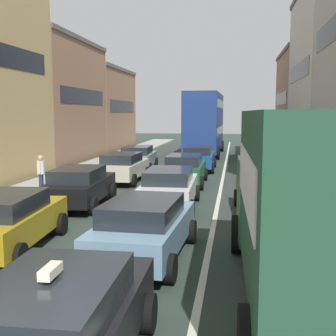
# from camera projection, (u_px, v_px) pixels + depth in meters

# --- Properties ---
(sidewalk_left) EXTENTS (2.60, 64.00, 0.14)m
(sidewalk_left) POSITION_uv_depth(u_px,v_px,m) (71.00, 175.00, 24.48)
(sidewalk_left) COLOR #9D9D9D
(sidewalk_left) RESTS_ON ground
(lane_stripe_left) EXTENTS (0.16, 60.00, 0.01)m
(lane_stripe_left) POSITION_uv_depth(u_px,v_px,m) (159.00, 178.00, 23.73)
(lane_stripe_left) COLOR silver
(lane_stripe_left) RESTS_ON ground
(lane_stripe_right) EXTENTS (0.16, 60.00, 0.01)m
(lane_stripe_right) POSITION_uv_depth(u_px,v_px,m) (222.00, 180.00, 23.22)
(lane_stripe_right) COLOR silver
(lane_stripe_right) RESTS_ON ground
(removalist_box_truck) EXTENTS (2.86, 7.76, 3.58)m
(removalist_box_truck) POSITION_uv_depth(u_px,v_px,m) (311.00, 201.00, 7.87)
(removalist_box_truck) COLOR #1E5933
(removalist_box_truck) RESTS_ON ground
(taxi_centre_lane_front) EXTENTS (2.13, 4.33, 1.66)m
(taxi_centre_lane_front) POSITION_uv_depth(u_px,v_px,m) (57.00, 326.00, 5.67)
(taxi_centre_lane_front) COLOR black
(taxi_centre_lane_front) RESTS_ON ground
(sedan_centre_lane_second) EXTENTS (2.24, 4.39, 1.49)m
(sedan_centre_lane_second) POSITION_uv_depth(u_px,v_px,m) (144.00, 227.00, 10.59)
(sedan_centre_lane_second) COLOR #759EB7
(sedan_centre_lane_second) RESTS_ON ground
(wagon_left_lane_second) EXTENTS (2.30, 4.42, 1.49)m
(wagon_left_lane_second) POSITION_uv_depth(u_px,v_px,m) (7.00, 220.00, 11.27)
(wagon_left_lane_second) COLOR #B29319
(wagon_left_lane_second) RESTS_ON ground
(hatchback_centre_lane_third) EXTENTS (2.14, 4.34, 1.49)m
(hatchback_centre_lane_third) POSITION_uv_depth(u_px,v_px,m) (169.00, 187.00, 16.20)
(hatchback_centre_lane_third) COLOR silver
(hatchback_centre_lane_third) RESTS_ON ground
(sedan_left_lane_third) EXTENTS (2.24, 4.38, 1.49)m
(sedan_left_lane_third) POSITION_uv_depth(u_px,v_px,m) (79.00, 185.00, 16.58)
(sedan_left_lane_third) COLOR black
(sedan_left_lane_third) RESTS_ON ground
(coupe_centre_lane_fourth) EXTENTS (2.07, 4.30, 1.49)m
(coupe_centre_lane_fourth) POSITION_uv_depth(u_px,v_px,m) (185.00, 169.00, 21.52)
(coupe_centre_lane_fourth) COLOR #19592D
(coupe_centre_lane_fourth) RESTS_ON ground
(sedan_left_lane_fourth) EXTENTS (2.12, 4.33, 1.49)m
(sedan_left_lane_fourth) POSITION_uv_depth(u_px,v_px,m) (123.00, 167.00, 22.31)
(sedan_left_lane_fourth) COLOR beige
(sedan_left_lane_fourth) RESTS_ON ground
(sedan_centre_lane_fifth) EXTENTS (2.08, 4.31, 1.49)m
(sedan_centre_lane_fifth) POSITION_uv_depth(u_px,v_px,m) (198.00, 157.00, 26.88)
(sedan_centre_lane_fifth) COLOR #194C8C
(sedan_centre_lane_fifth) RESTS_ON ground
(sedan_left_lane_fifth) EXTENTS (2.24, 4.39, 1.49)m
(sedan_left_lane_fifth) POSITION_uv_depth(u_px,v_px,m) (138.00, 157.00, 27.01)
(sedan_left_lane_fifth) COLOR gray
(sedan_left_lane_fifth) RESTS_ON ground
(sedan_right_lane_behind_truck) EXTENTS (2.30, 4.41, 1.49)m
(sedan_right_lane_behind_truck) POSITION_uv_depth(u_px,v_px,m) (268.00, 193.00, 15.07)
(sedan_right_lane_behind_truck) COLOR #A51E1E
(sedan_right_lane_behind_truck) RESTS_ON ground
(bus_mid_queue_primary) EXTENTS (2.92, 10.54, 5.06)m
(bus_mid_queue_primary) POSITION_uv_depth(u_px,v_px,m) (205.00, 121.00, 36.01)
(bus_mid_queue_primary) COLOR navy
(bus_mid_queue_primary) RESTS_ON ground
(pedestrian_mid_sidewalk) EXTENTS (0.34, 0.53, 1.66)m
(pedestrian_mid_sidewalk) POSITION_uv_depth(u_px,v_px,m) (41.00, 171.00, 19.48)
(pedestrian_mid_sidewalk) COLOR #262D47
(pedestrian_mid_sidewalk) RESTS_ON ground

